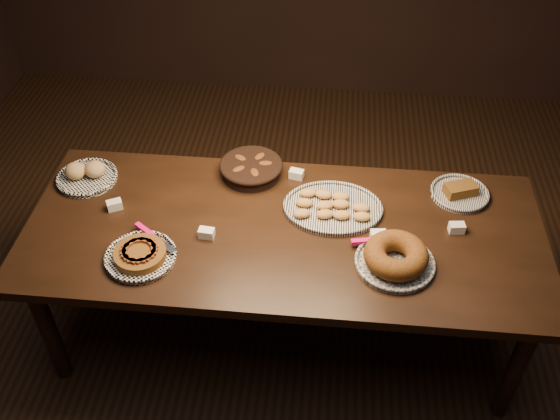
# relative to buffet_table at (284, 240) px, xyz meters

# --- Properties ---
(ground) EXTENTS (5.00, 5.00, 0.00)m
(ground) POSITION_rel_buffet_table_xyz_m (0.00, 0.00, -0.68)
(ground) COLOR black
(ground) RESTS_ON ground
(buffet_table) EXTENTS (2.40, 1.00, 0.75)m
(buffet_table) POSITION_rel_buffet_table_xyz_m (0.00, 0.00, 0.00)
(buffet_table) COLOR black
(buffet_table) RESTS_ON ground
(apple_tart_plate) EXTENTS (0.32, 0.35, 0.06)m
(apple_tart_plate) POSITION_rel_buffet_table_xyz_m (-0.61, -0.25, 0.10)
(apple_tart_plate) COLOR white
(apple_tart_plate) RESTS_ON buffet_table
(madeleine_platter) EXTENTS (0.47, 0.38, 0.05)m
(madeleine_platter) POSITION_rel_buffet_table_xyz_m (0.22, 0.15, 0.09)
(madeleine_platter) COLOR black
(madeleine_platter) RESTS_ON buffet_table
(bundt_cake_plate) EXTENTS (0.37, 0.35, 0.11)m
(bundt_cake_plate) POSITION_rel_buffet_table_xyz_m (0.50, -0.18, 0.12)
(bundt_cake_plate) COLOR black
(bundt_cake_plate) RESTS_ON buffet_table
(croissant_basket) EXTENTS (0.39, 0.39, 0.08)m
(croissant_basket) POSITION_rel_buffet_table_xyz_m (-0.20, 0.38, 0.12)
(croissant_basket) COLOR black
(croissant_basket) RESTS_ON buffet_table
(bread_roll_plate) EXTENTS (0.30, 0.30, 0.09)m
(bread_roll_plate) POSITION_rel_buffet_table_xyz_m (-1.02, 0.26, 0.10)
(bread_roll_plate) COLOR white
(bread_roll_plate) RESTS_ON buffet_table
(loaf_plate) EXTENTS (0.29, 0.29, 0.07)m
(loaf_plate) POSITION_rel_buffet_table_xyz_m (0.83, 0.32, 0.09)
(loaf_plate) COLOR black
(loaf_plate) RESTS_ON buffet_table
(tent_cards) EXTENTS (1.68, 0.52, 0.04)m
(tent_cards) POSITION_rel_buffet_table_xyz_m (0.02, 0.08, 0.10)
(tent_cards) COLOR white
(tent_cards) RESTS_ON buffet_table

